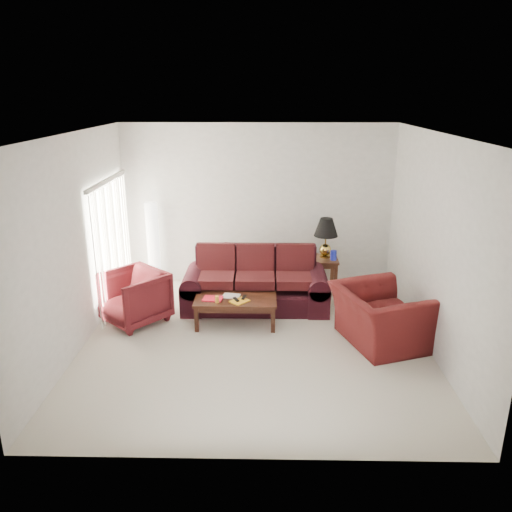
{
  "coord_description": "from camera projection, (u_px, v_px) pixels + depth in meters",
  "views": [
    {
      "loc": [
        0.15,
        -6.63,
        3.52
      ],
      "look_at": [
        0.0,
        0.85,
        1.05
      ],
      "focal_mm": 35.0,
      "sensor_mm": 36.0,
      "label": 1
    }
  ],
  "objects": [
    {
      "name": "remote_a",
      "position": [
        236.0,
        299.0,
        7.69
      ],
      "size": [
        0.11,
        0.16,
        0.02
      ],
      "primitive_type": "cube",
      "rotation": [
        0.0,
        0.0,
        0.44
      ],
      "color": "black",
      "rests_on": "coffee_table"
    },
    {
      "name": "armchair_left",
      "position": [
        133.0,
        297.0,
        7.9
      ],
      "size": [
        1.29,
        1.29,
        0.84
      ],
      "primitive_type": "imported",
      "rotation": [
        0.0,
        0.0,
        -0.73
      ],
      "color": "#491115",
      "rests_on": "ground"
    },
    {
      "name": "sofa",
      "position": [
        255.0,
        280.0,
        8.41
      ],
      "size": [
        2.47,
        1.14,
        1.0
      ],
      "primitive_type": null,
      "rotation": [
        0.0,
        0.0,
        0.04
      ],
      "color": "black",
      "rests_on": "ground"
    },
    {
      "name": "magazine_white",
      "position": [
        231.0,
        296.0,
        7.87
      ],
      "size": [
        0.3,
        0.25,
        0.02
      ],
      "primitive_type": "cube",
      "rotation": [
        0.0,
        0.0,
        -0.2
      ],
      "color": "white",
      "rests_on": "coffee_table"
    },
    {
      "name": "yellow_glass",
      "position": [
        217.0,
        299.0,
        7.62
      ],
      "size": [
        0.08,
        0.08,
        0.11
      ],
      "primitive_type": "cylinder",
      "rotation": [
        0.0,
        0.0,
        0.3
      ],
      "color": "gold",
      "rests_on": "coffee_table"
    },
    {
      "name": "blinds",
      "position": [
        112.0,
        245.0,
        8.34
      ],
      "size": [
        0.1,
        2.0,
        2.16
      ],
      "primitive_type": "cube",
      "color": "silver",
      "rests_on": "ground"
    },
    {
      "name": "floor_lamp",
      "position": [
        153.0,
        245.0,
        9.27
      ],
      "size": [
        0.29,
        0.29,
        1.62
      ],
      "primitive_type": null,
      "rotation": [
        0.0,
        0.0,
        -0.12
      ],
      "color": "silver",
      "rests_on": "ground"
    },
    {
      "name": "coffee_table",
      "position": [
        236.0,
        311.0,
        7.87
      ],
      "size": [
        1.35,
        0.79,
        0.45
      ],
      "primitive_type": null,
      "rotation": [
        0.0,
        0.0,
        0.12
      ],
      "color": "black",
      "rests_on": "ground"
    },
    {
      "name": "blue_canister",
      "position": [
        333.0,
        255.0,
        8.99
      ],
      "size": [
        0.14,
        0.14,
        0.18
      ],
      "primitive_type": "cylinder",
      "rotation": [
        0.0,
        0.0,
        -0.37
      ],
      "color": "#1C28B6",
      "rests_on": "end_table"
    },
    {
      "name": "magazine_red",
      "position": [
        213.0,
        299.0,
        7.76
      ],
      "size": [
        0.33,
        0.26,
        0.02
      ],
      "primitive_type": "cube",
      "rotation": [
        0.0,
        0.0,
        -0.13
      ],
      "color": "red",
      "rests_on": "coffee_table"
    },
    {
      "name": "table_lamp",
      "position": [
        326.0,
        238.0,
        9.07
      ],
      "size": [
        0.55,
        0.55,
        0.73
      ],
      "primitive_type": null,
      "rotation": [
        0.0,
        0.0,
        0.33
      ],
      "color": "#B08D37",
      "rests_on": "end_table"
    },
    {
      "name": "floor",
      "position": [
        255.0,
        341.0,
        7.4
      ],
      "size": [
        5.0,
        5.0,
        0.0
      ],
      "primitive_type": "plane",
      "color": "beige",
      "rests_on": "ground"
    },
    {
      "name": "throw_pillow",
      "position": [
        235.0,
        253.0,
        9.01
      ],
      "size": [
        0.41,
        0.23,
        0.4
      ],
      "primitive_type": "cube",
      "rotation": [
        -0.21,
        0.0,
        -0.11
      ],
      "color": "black",
      "rests_on": "sofa"
    },
    {
      "name": "clock",
      "position": [
        312.0,
        256.0,
        9.0
      ],
      "size": [
        0.15,
        0.07,
        0.14
      ],
      "primitive_type": "cube",
      "rotation": [
        0.0,
        0.0,
        -0.11
      ],
      "color": "silver",
      "rests_on": "end_table"
    },
    {
      "name": "picture_frame",
      "position": [
        311.0,
        252.0,
        9.25
      ],
      "size": [
        0.15,
        0.17,
        0.05
      ],
      "primitive_type": "cube",
      "rotation": [
        1.36,
        0.0,
        0.2
      ],
      "color": "#B5B6BA",
      "rests_on": "end_table"
    },
    {
      "name": "remote_b",
      "position": [
        244.0,
        297.0,
        7.77
      ],
      "size": [
        0.08,
        0.16,
        0.02
      ],
      "primitive_type": "cube",
      "rotation": [
        0.0,
        0.0,
        -0.19
      ],
      "color": "black",
      "rests_on": "coffee_table"
    },
    {
      "name": "magazine_orange",
      "position": [
        240.0,
        301.0,
        7.67
      ],
      "size": [
        0.34,
        0.34,
        0.02
      ],
      "primitive_type": "cube",
      "rotation": [
        0.0,
        0.0,
        0.81
      ],
      "color": "gold",
      "rests_on": "coffee_table"
    },
    {
      "name": "end_table",
      "position": [
        321.0,
        274.0,
        9.23
      ],
      "size": [
        0.63,
        0.63,
        0.62
      ],
      "primitive_type": null,
      "rotation": [
        0.0,
        0.0,
        -0.1
      ],
      "color": "brown",
      "rests_on": "ground"
    },
    {
      "name": "armchair_right",
      "position": [
        380.0,
        317.0,
        7.24
      ],
      "size": [
        1.47,
        1.57,
        0.83
      ],
      "primitive_type": "imported",
      "rotation": [
        0.0,
        0.0,
        1.9
      ],
      "color": "#420F0F",
      "rests_on": "ground"
    }
  ]
}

